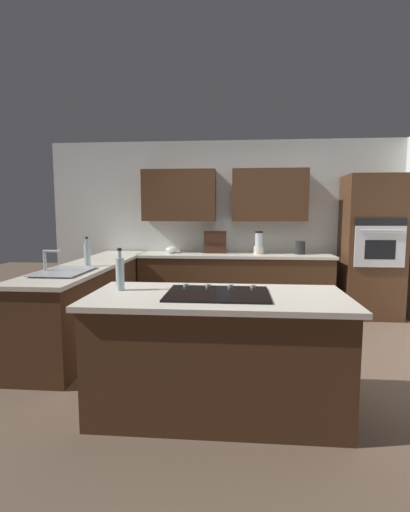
% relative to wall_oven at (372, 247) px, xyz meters
% --- Properties ---
extents(ground_plane, '(14.00, 14.00, 0.00)m').
position_rel_wall_oven_xyz_m(ground_plane, '(1.85, 1.72, -1.02)').
color(ground_plane, brown).
extents(wall_back, '(6.00, 0.44, 2.60)m').
position_rel_wall_oven_xyz_m(wall_back, '(1.92, -0.33, 0.41)').
color(wall_back, silver).
rests_on(wall_back, ground).
extents(lower_cabinets_back, '(2.80, 0.60, 0.86)m').
position_rel_wall_oven_xyz_m(lower_cabinets_back, '(1.95, -0.00, -0.59)').
color(lower_cabinets_back, '#472B19').
rests_on(lower_cabinets_back, ground).
extents(countertop_back, '(2.84, 0.64, 0.04)m').
position_rel_wall_oven_xyz_m(countertop_back, '(1.95, -0.00, -0.14)').
color(countertop_back, silver).
rests_on(countertop_back, lower_cabinets_back).
extents(lower_cabinets_side, '(0.60, 2.90, 0.86)m').
position_rel_wall_oven_xyz_m(lower_cabinets_side, '(3.67, 1.17, -0.59)').
color(lower_cabinets_side, '#472B19').
rests_on(lower_cabinets_side, ground).
extents(countertop_side, '(0.64, 2.94, 0.04)m').
position_rel_wall_oven_xyz_m(countertop_side, '(3.67, 1.17, -0.14)').
color(countertop_side, silver).
rests_on(countertop_side, lower_cabinets_side).
extents(island_base, '(1.84, 0.82, 0.86)m').
position_rel_wall_oven_xyz_m(island_base, '(2.06, 2.79, -0.59)').
color(island_base, '#472B19').
rests_on(island_base, ground).
extents(island_top, '(1.92, 0.90, 0.04)m').
position_rel_wall_oven_xyz_m(island_top, '(2.06, 2.79, -0.14)').
color(island_top, silver).
rests_on(island_top, island_base).
extents(wall_oven, '(0.80, 0.66, 2.03)m').
position_rel_wall_oven_xyz_m(wall_oven, '(0.00, 0.00, 0.00)').
color(wall_oven, '#472B19').
rests_on(wall_oven, ground).
extents(sink_unit, '(0.46, 0.70, 0.23)m').
position_rel_wall_oven_xyz_m(sink_unit, '(3.68, 1.90, -0.10)').
color(sink_unit, '#515456').
rests_on(sink_unit, countertop_side).
extents(cooktop, '(0.76, 0.56, 0.03)m').
position_rel_wall_oven_xyz_m(cooktop, '(2.06, 2.79, -0.11)').
color(cooktop, black).
rests_on(cooktop, island_top).
extents(blender, '(0.15, 0.15, 0.34)m').
position_rel_wall_oven_xyz_m(blender, '(1.60, -0.04, 0.03)').
color(blender, beige).
rests_on(blender, countertop_back).
extents(mixing_bowl, '(0.19, 0.19, 0.10)m').
position_rel_wall_oven_xyz_m(mixing_bowl, '(2.90, -0.04, -0.07)').
color(mixing_bowl, white).
rests_on(mixing_bowl, countertop_back).
extents(spice_rack, '(0.33, 0.11, 0.33)m').
position_rel_wall_oven_xyz_m(spice_rack, '(2.25, -0.08, 0.05)').
color(spice_rack, '#381E14').
rests_on(spice_rack, countertop_back).
extents(kettle, '(0.14, 0.14, 0.19)m').
position_rel_wall_oven_xyz_m(kettle, '(1.00, -0.04, -0.02)').
color(kettle, '#262628').
rests_on(kettle, countertop_back).
extents(dish_soap_bottle, '(0.07, 0.07, 0.34)m').
position_rel_wall_oven_xyz_m(dish_soap_bottle, '(3.62, 1.42, 0.02)').
color(dish_soap_bottle, silver).
rests_on(dish_soap_bottle, countertop_side).
extents(oil_bottle, '(0.07, 0.07, 0.33)m').
position_rel_wall_oven_xyz_m(oil_bottle, '(2.83, 2.69, 0.02)').
color(oil_bottle, silver).
rests_on(oil_bottle, island_top).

